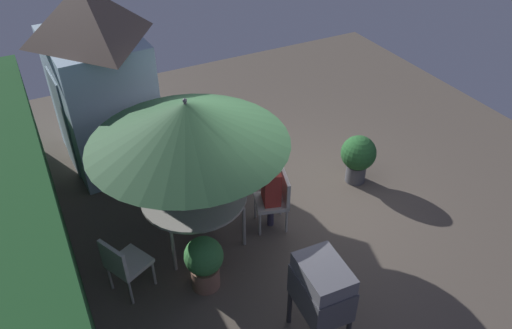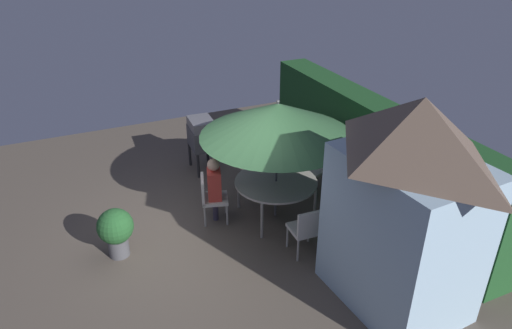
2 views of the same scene
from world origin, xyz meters
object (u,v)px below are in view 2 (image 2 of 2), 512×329
Objects in this scene: patio_table at (276,183)px; bbq_grill at (202,135)px; patio_umbrella at (277,120)px; potted_plant_by_shed at (266,169)px; garden_shed at (407,206)px; chair_toward_hedge at (316,165)px; chair_near_shed at (210,196)px; chair_far_side at (307,228)px; potted_plant_by_grill at (116,229)px; person_in_red at (214,183)px.

patio_table is 1.25× the size of bbq_grill.
patio_umbrella reaches higher than potted_plant_by_shed.
potted_plant_by_shed is at bearing -174.40° from garden_shed.
chair_toward_hedge is (-0.59, 1.21, -1.42)m from patio_umbrella.
bbq_grill reaches higher than patio_table.
chair_near_shed is at bearing -14.59° from bbq_grill.
chair_far_side is at bearing -8.16° from potted_plant_by_shed.
chair_far_side is at bearing 66.00° from potted_plant_by_grill.
potted_plant_by_shed is at bearing 113.70° from chair_near_shed.
chair_toward_hedge is 1.04× the size of potted_plant_by_grill.
potted_plant_by_grill is (0.57, -4.08, -0.01)m from chair_toward_hedge.
person_in_red reaches higher than patio_table.
patio_table is at bearing -166.82° from garden_shed.
bbq_grill reaches higher than potted_plant_by_shed.
patio_table is 1.67× the size of chair_far_side.
bbq_grill is 1.49× the size of potted_plant_by_shed.
potted_plant_by_grill is at bearing -79.16° from chair_near_shed.
garden_shed reaches higher than person_in_red.
chair_far_side is 0.71× the size of person_in_red.
chair_far_side is at bearing 34.59° from chair_near_shed.
patio_table is 1.12m from person_in_red.
chair_far_side is 1.12× the size of potted_plant_by_shed.
patio_umbrella reaches higher than chair_far_side.
bbq_grill is 1.39× the size of potted_plant_by_grill.
potted_plant_by_shed is (-2.21, 0.32, -0.07)m from chair_far_side.
garden_shed is 3.61m from chair_near_shed.
person_in_red is (-0.31, 1.81, 0.28)m from potted_plant_by_grill.
garden_shed is 2.70m from patio_umbrella.
patio_umbrella is at bearing 15.74° from bbq_grill.
patio_table is at bearing 72.99° from chair_near_shed.
chair_near_shed is (-2.96, -1.76, -1.06)m from garden_shed.
garden_shed is 3.59× the size of potted_plant_by_grill.
chair_far_side is 1.88m from person_in_red.
chair_toward_hedge is 2.30m from person_in_red.
chair_near_shed reaches higher than potted_plant_by_grill.
chair_far_side is (3.53, 0.59, -0.33)m from bbq_grill.
bbq_grill is 1.33× the size of chair_toward_hedge.
patio_table is 1.35m from chair_toward_hedge.
chair_near_shed is 2.37m from chair_toward_hedge.
person_in_red is (1.96, -0.42, -0.06)m from bbq_grill.
chair_far_side and chair_toward_hedge have the same top height.
chair_near_shed is 1.12× the size of potted_plant_by_shed.
patio_table is 0.56× the size of patio_umbrella.
chair_near_shed is at bearing -107.01° from patio_table.
bbq_grill is 2.01m from person_in_red.
person_in_red is at bearing -147.05° from chair_far_side.
garden_shed is at bearing 13.18° from patio_umbrella.
chair_far_side reaches higher than potted_plant_by_grill.
potted_plant_by_grill is at bearing -82.05° from chair_toward_hedge.
chair_near_shed is 1.93m from chair_far_side.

